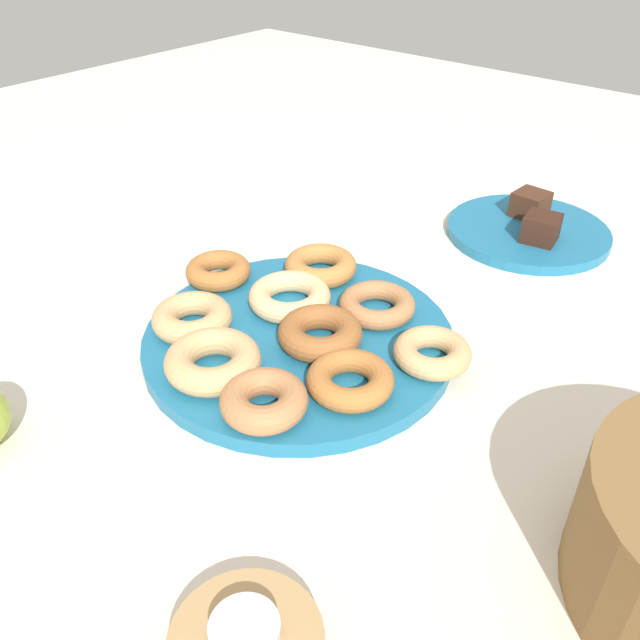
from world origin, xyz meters
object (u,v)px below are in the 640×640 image
at_px(donut_7, 290,297).
at_px(donut_8, 350,380).
at_px(donut_plate, 299,339).
at_px(donut_1, 192,318).
at_px(donut_2, 264,400).
at_px(brownie_near, 530,204).
at_px(donut_9, 213,361).
at_px(donut_4, 218,271).
at_px(donut_3, 432,353).
at_px(cake_plate, 528,232).
at_px(donut_6, 377,305).
at_px(brownie_far, 541,228).
at_px(donut_0, 322,331).
at_px(donut_5, 321,266).
at_px(tealight, 245,632).

bearing_deg(donut_7, donut_8, 63.45).
bearing_deg(donut_7, donut_plate, 52.18).
bearing_deg(donut_1, donut_2, 73.21).
relative_size(donut_8, brownie_near, 1.86).
bearing_deg(donut_9, donut_2, 83.63).
relative_size(donut_2, donut_4, 1.04).
xyz_separation_m(donut_3, cake_plate, (-0.35, -0.06, -0.02)).
distance_m(donut_plate, donut_7, 0.06).
bearing_deg(donut_4, donut_7, 96.46).
height_order(donut_6, donut_9, donut_9).
bearing_deg(brownie_far, donut_0, -11.29).
bearing_deg(brownie_near, donut_1, -16.92).
bearing_deg(donut_7, donut_5, -166.74).
bearing_deg(donut_1, donut_4, -148.13).
xyz_separation_m(cake_plate, brownie_near, (-0.03, -0.02, 0.02)).
bearing_deg(donut_2, brownie_near, 179.93).
relative_size(donut_plate, donut_4, 4.27).
bearing_deg(donut_1, donut_8, 98.59).
xyz_separation_m(donut_4, donut_9, (0.12, 0.13, 0.00)).
distance_m(donut_1, donut_7, 0.11).
bearing_deg(donut_plate, donut_9, -10.54).
relative_size(donut_1, cake_plate, 0.39).
height_order(cake_plate, brownie_far, brownie_far).
xyz_separation_m(donut_0, donut_5, (-0.10, -0.09, -0.00)).
bearing_deg(donut_0, donut_7, -112.13).
xyz_separation_m(brownie_near, brownie_far, (0.06, 0.04, 0.00)).
bearing_deg(donut_4, donut_9, 45.74).
xyz_separation_m(donut_0, donut_1, (0.07, -0.12, -0.00)).
bearing_deg(donut_0, tealight, 31.33).
relative_size(donut_1, donut_7, 0.92).
relative_size(donut_5, donut_9, 0.92).
distance_m(donut_0, donut_2, 0.12).
bearing_deg(donut_2, tealight, 40.90).
bearing_deg(donut_4, donut_6, 108.56).
height_order(donut_2, tealight, donut_2).
bearing_deg(donut_9, donut_0, 155.24).
bearing_deg(donut_2, donut_1, -106.79).
xyz_separation_m(donut_0, tealight, (0.28, 0.17, -0.00)).
relative_size(donut_0, donut_6, 1.04).
xyz_separation_m(donut_plate, donut_3, (-0.05, 0.14, 0.02)).
bearing_deg(brownie_far, donut_7, -23.35).
xyz_separation_m(donut_6, donut_8, (0.12, 0.06, 0.00)).
height_order(donut_0, donut_8, donut_0).
height_order(donut_4, brownie_near, brownie_near).
height_order(donut_0, donut_5, donut_0).
bearing_deg(donut_6, donut_5, -103.11).
bearing_deg(donut_3, donut_0, -66.83).
bearing_deg(brownie_far, donut_3, 5.76).
bearing_deg(donut_2, donut_9, -96.37).
height_order(donut_4, cake_plate, donut_4).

